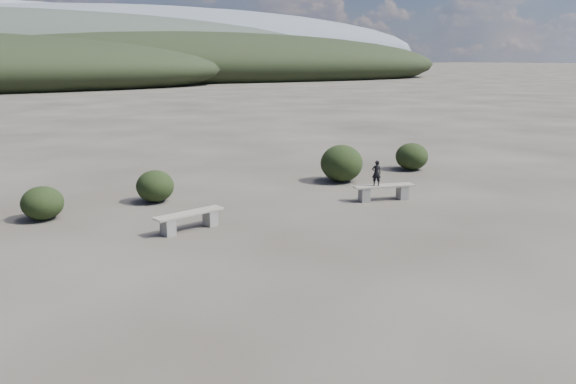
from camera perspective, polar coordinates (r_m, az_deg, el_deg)
ground at (r=12.22m, az=9.44°, el=-8.20°), size 1200.00×1200.00×0.00m
bench_left at (r=15.17m, az=-9.96°, el=-2.75°), size 2.01×0.88×0.49m
bench_right at (r=18.37m, az=9.68°, el=0.10°), size 2.04×0.85×0.50m
seated_person at (r=18.13m, az=8.98°, el=1.92°), size 0.35×0.29×0.82m
shrub_a at (r=17.35m, az=-23.68°, el=-1.04°), size 1.17×1.17×0.96m
shrub_b at (r=18.35m, az=-13.35°, el=0.58°), size 1.19×1.19×1.02m
shrub_d at (r=20.93m, az=5.46°, el=2.92°), size 1.57×1.57×1.37m
shrub_e at (r=23.65m, az=12.46°, el=3.55°), size 1.33×1.33×1.11m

